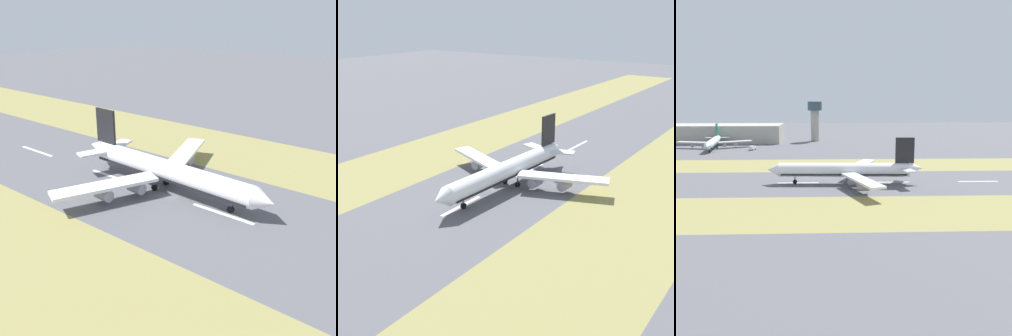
% 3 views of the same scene
% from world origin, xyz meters
% --- Properties ---
extents(ground_plane, '(800.00, 800.00, 0.00)m').
position_xyz_m(ground_plane, '(0.00, 0.00, 0.00)').
color(ground_plane, '#56565B').
extents(grass_median_west, '(40.00, 600.00, 0.01)m').
position_xyz_m(grass_median_west, '(-45.00, 0.00, 0.00)').
color(grass_median_west, olive).
rests_on(grass_median_west, ground).
extents(grass_median_east, '(40.00, 600.00, 0.01)m').
position_xyz_m(grass_median_east, '(45.00, 0.00, 0.00)').
color(grass_median_east, olive).
rests_on(grass_median_east, ground).
extents(centreline_dash_near, '(1.20, 18.00, 0.01)m').
position_xyz_m(centreline_dash_near, '(0.00, -63.68, 0.01)').
color(centreline_dash_near, silver).
rests_on(centreline_dash_near, ground).
extents(centreline_dash_mid, '(1.20, 18.00, 0.01)m').
position_xyz_m(centreline_dash_mid, '(0.00, -23.68, 0.01)').
color(centreline_dash_mid, silver).
rests_on(centreline_dash_mid, ground).
extents(centreline_dash_far, '(1.20, 18.00, 0.01)m').
position_xyz_m(centreline_dash_far, '(0.00, 16.32, 0.01)').
color(centreline_dash_far, silver).
rests_on(centreline_dash_far, ground).
extents(airplane_main_jet, '(64.08, 67.17, 20.20)m').
position_xyz_m(airplane_main_jet, '(-2.85, -5.58, 6.02)').
color(airplane_main_jet, white).
rests_on(airplane_main_jet, ground).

